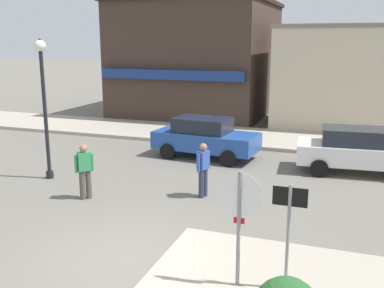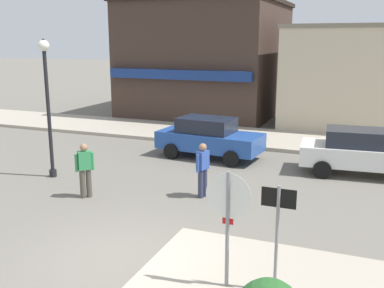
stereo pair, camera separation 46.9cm
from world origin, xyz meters
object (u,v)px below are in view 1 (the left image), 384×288
at_px(pedestrian_crossing_near, 203,168).
at_px(pedestrian_crossing_far, 85,170).
at_px(stop_sign, 239,214).
at_px(parked_car_second, 356,150).
at_px(parked_car_nearest, 205,137).
at_px(lamp_post, 43,89).
at_px(one_way_sign, 288,227).

height_order(pedestrian_crossing_near, pedestrian_crossing_far, same).
bearing_deg(stop_sign, parked_car_second, 77.13).
height_order(parked_car_nearest, pedestrian_crossing_near, pedestrian_crossing_near).
distance_m(lamp_post, parked_car_nearest, 6.28).
bearing_deg(lamp_post, pedestrian_crossing_near, -0.07).
xyz_separation_m(parked_car_nearest, pedestrian_crossing_near, (1.35, -4.33, 0.06)).
distance_m(parked_car_nearest, pedestrian_crossing_near, 4.53).
height_order(parked_car_second, pedestrian_crossing_far, pedestrian_crossing_far).
relative_size(stop_sign, one_way_sign, 1.10).
bearing_deg(pedestrian_crossing_near, stop_sign, -64.65).
bearing_deg(parked_car_second, lamp_post, -156.81).
height_order(one_way_sign, pedestrian_crossing_far, one_way_sign).
relative_size(parked_car_nearest, pedestrian_crossing_far, 2.57).
relative_size(one_way_sign, pedestrian_crossing_near, 1.30).
bearing_deg(parked_car_second, pedestrian_crossing_near, -135.56).
relative_size(lamp_post, pedestrian_crossing_near, 2.82).
height_order(stop_sign, parked_car_second, stop_sign).
xyz_separation_m(stop_sign, pedestrian_crossing_far, (-5.33, 3.33, -0.65)).
distance_m(parked_car_nearest, pedestrian_crossing_far, 5.89).
relative_size(one_way_sign, pedestrian_crossing_far, 1.30).
bearing_deg(parked_car_nearest, parked_car_second, -2.39).
bearing_deg(lamp_post, stop_sign, -31.46).
xyz_separation_m(stop_sign, pedestrian_crossing_near, (-2.19, 4.61, -0.65)).
bearing_deg(lamp_post, parked_car_nearest, 47.06).
distance_m(parked_car_second, pedestrian_crossing_near, 5.85).
height_order(parked_car_second, pedestrian_crossing_near, pedestrian_crossing_near).
distance_m(stop_sign, parked_car_second, 8.96).
bearing_deg(parked_car_nearest, one_way_sign, -63.49).
height_order(stop_sign, pedestrian_crossing_far, stop_sign).
height_order(stop_sign, parked_car_nearest, stop_sign).
bearing_deg(stop_sign, pedestrian_crossing_far, 148.03).
xyz_separation_m(one_way_sign, pedestrian_crossing_far, (-6.17, 3.16, -0.46)).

